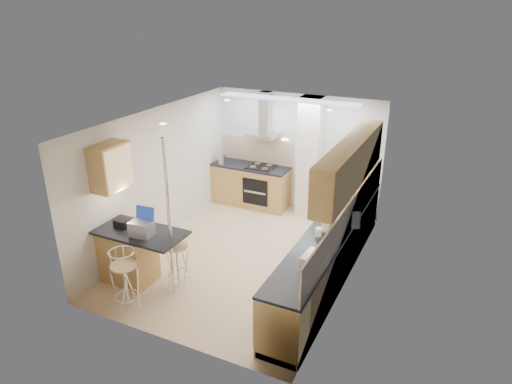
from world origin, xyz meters
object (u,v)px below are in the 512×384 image
at_px(bar_stool_end, 177,259).
at_px(bread_bin, 315,261).
at_px(laptop, 142,229).
at_px(microwave, 346,213).
at_px(bar_stool_near, 125,280).

height_order(bar_stool_end, bread_bin, bread_bin).
xyz_separation_m(bar_stool_end, bread_bin, (2.23, 0.00, 0.55)).
relative_size(laptop, bread_bin, 0.91).
xyz_separation_m(microwave, bar_stool_near, (-2.56, -2.37, -0.59)).
relative_size(laptop, bar_stool_end, 0.35).
bearing_deg(bread_bin, microwave, 93.33).
bearing_deg(microwave, laptop, 100.96).
xyz_separation_m(microwave, bar_stool_end, (-2.23, -1.54, -0.61)).
xyz_separation_m(bar_stool_near, bread_bin, (2.55, 0.84, 0.53)).
height_order(bar_stool_near, bread_bin, bread_bin).
distance_m(microwave, bar_stool_end, 2.78).
relative_size(bar_stool_end, bread_bin, 2.55).
bearing_deg(bar_stool_near, bread_bin, 37.60).
relative_size(bar_stool_near, bar_stool_end, 1.04).
bearing_deg(microwave, bar_stool_near, 109.11).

